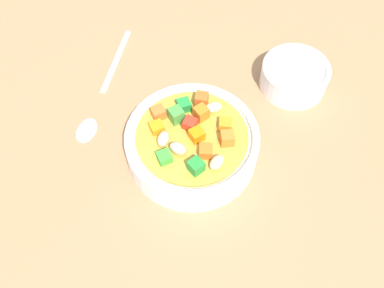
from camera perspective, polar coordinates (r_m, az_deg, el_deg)
ground_plane at (r=51.54cm, az=-0.00°, el=-1.89°), size 140.00×140.00×2.00cm
soup_bowl_main at (r=48.68cm, az=-0.00°, el=0.18°), size 15.50×15.50×5.65cm
spoon at (r=57.27cm, az=-12.13°, el=7.13°), size 9.26×19.07×0.82cm
side_bowl_small at (r=57.40cm, az=13.77°, el=9.04°), size 8.90×8.90×3.61cm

